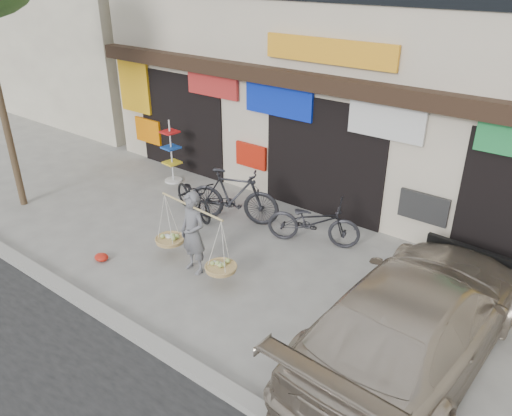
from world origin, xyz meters
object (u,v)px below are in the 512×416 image
Objects in this scene: suv at (416,316)px; bike_0 at (194,197)px; display_rack at (172,157)px; bike_1 at (233,196)px; bike_2 at (314,222)px; street_vendor at (193,236)px.

bike_0 is at bearing -11.06° from suv.
suv is at bearing -18.06° from display_rack.
display_rack is at bearing 52.40° from bike_1.
bike_2 is at bearing -6.30° from display_rack.
street_vendor is 2.12m from bike_1.
display_rack is (-2.77, 0.77, 0.05)m from bike_1.
street_vendor is 1.04× the size of bike_2.
suv reaches higher than bike_1.
bike_2 is 1.14× the size of display_rack.
street_vendor is 1.20× the size of bike_0.
display_rack reaches higher than bike_2.
bike_0 is (-1.67, 1.71, -0.31)m from street_vendor.
bike_0 is 1.02m from bike_1.
bike_1 is (-0.70, 2.00, -0.12)m from street_vendor.
suv is at bearing -83.59° from bike_0.
bike_1 is (0.97, 0.29, 0.19)m from bike_0.
street_vendor is 0.97× the size of bike_1.
bike_2 is 3.54m from suv.
bike_1 is at bearing -16.71° from suv.
bike_0 is 0.80× the size of bike_1.
street_vendor is 2.41m from bike_0.
street_vendor is 4.18m from suv.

